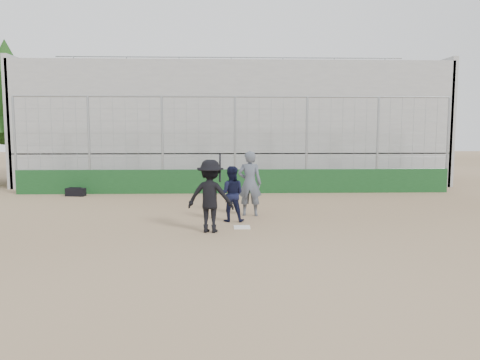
{
  "coord_description": "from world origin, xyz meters",
  "views": [
    {
      "loc": [
        -0.52,
        -12.46,
        2.64
      ],
      "look_at": [
        0.0,
        1.4,
        1.15
      ],
      "focal_mm": 35.0,
      "sensor_mm": 36.0,
      "label": 1
    }
  ],
  "objects_px": {
    "batter_at_plate": "(210,196)",
    "catcher_crouched": "(231,203)",
    "equipment_bag": "(76,192)",
    "umpire": "(250,187)"
  },
  "relations": [
    {
      "from": "batter_at_plate",
      "to": "catcher_crouched",
      "type": "xyz_separation_m",
      "value": [
        0.56,
        1.35,
        -0.4
      ]
    },
    {
      "from": "batter_at_plate",
      "to": "equipment_bag",
      "type": "distance_m",
      "value": 8.84
    },
    {
      "from": "catcher_crouched",
      "to": "umpire",
      "type": "relative_size",
      "value": 0.61
    },
    {
      "from": "umpire",
      "to": "equipment_bag",
      "type": "xyz_separation_m",
      "value": [
        -6.72,
        4.53,
        -0.74
      ]
    },
    {
      "from": "umpire",
      "to": "batter_at_plate",
      "type": "bearing_deg",
      "value": 72.22
    },
    {
      "from": "batter_at_plate",
      "to": "equipment_bag",
      "type": "height_order",
      "value": "batter_at_plate"
    },
    {
      "from": "equipment_bag",
      "to": "catcher_crouched",
      "type": "bearing_deg",
      "value": -41.73
    },
    {
      "from": "batter_at_plate",
      "to": "catcher_crouched",
      "type": "bearing_deg",
      "value": 67.64
    },
    {
      "from": "catcher_crouched",
      "to": "batter_at_plate",
      "type": "bearing_deg",
      "value": -112.36
    },
    {
      "from": "catcher_crouched",
      "to": "equipment_bag",
      "type": "relative_size",
      "value": 1.37
    }
  ]
}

